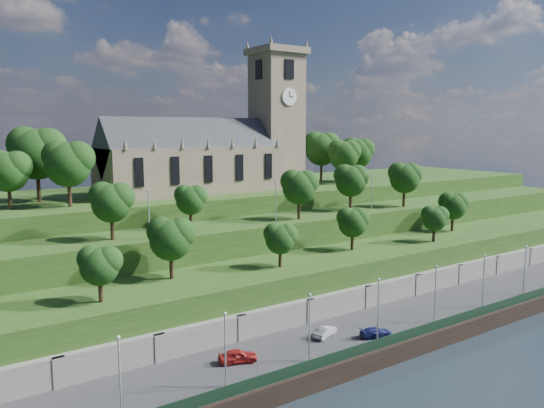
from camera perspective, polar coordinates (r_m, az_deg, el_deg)
ground at (r=64.91m, az=14.11°, el=-15.93°), size 320.00×320.00×0.00m
promenade at (r=68.29m, az=10.28°, el=-13.66°), size 160.00×12.00×2.00m
quay_wall at (r=64.44m, az=14.18°, el=-15.05°), size 160.00×0.50×2.20m
fence at (r=64.27m, az=13.79°, el=-13.66°), size 160.00×0.10×1.20m
retaining_wall at (r=71.85m, az=6.91°, el=-11.19°), size 160.00×2.10×5.00m
embankment_lower at (r=75.78m, az=3.90°, el=-8.92°), size 160.00×12.00×8.00m
embankment_upper at (r=83.84m, az=-0.76°, el=-5.80°), size 160.00×10.00×12.00m
hilltop at (r=101.30m, az=-7.34°, el=-2.56°), size 160.00×32.00×15.00m
church at (r=96.43m, az=-5.99°, el=5.91°), size 38.60×12.35×27.60m
trees_lower at (r=74.99m, az=4.63°, el=-2.37°), size 68.51×8.62×7.67m
trees_upper at (r=84.87m, az=3.33°, el=2.08°), size 59.22×7.82×8.15m
trees_hilltop at (r=94.94m, az=-6.78°, el=5.46°), size 74.00×16.76×11.54m
lamp_posts_promenade at (r=62.83m, az=11.35°, el=-10.51°), size 60.36×0.36×7.38m
lamp_posts_upper at (r=79.56m, az=0.42°, el=0.66°), size 40.36×0.36×6.53m
car_left at (r=57.55m, az=-3.70°, el=-16.00°), size 4.39×2.86×1.39m
car_middle at (r=64.17m, az=5.72°, el=-13.47°), size 3.94×2.52×1.23m
car_right at (r=64.91m, az=11.14°, el=-13.38°), size 4.19×2.76×1.13m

